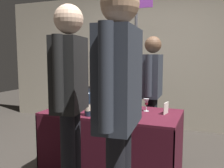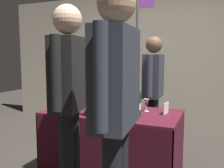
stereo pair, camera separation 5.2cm
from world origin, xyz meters
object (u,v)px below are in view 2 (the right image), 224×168
at_px(display_bottle_0, 88,103).
at_px(vendor_presenter, 104,82).
at_px(tasting_table, 112,131).
at_px(booth_signpost, 137,56).
at_px(wine_glass_near_vendor, 69,99).
at_px(wine_glass_near_taster, 146,103).
at_px(taster_foreground_right, 69,90).
at_px(featured_wine_bottle, 101,102).
at_px(wine_glass_mid, 131,104).

bearing_deg(display_bottle_0, vendor_presenter, 104.79).
bearing_deg(tasting_table, booth_signpost, 92.54).
xyz_separation_m(display_bottle_0, wine_glass_near_vendor, (-0.39, 0.26, -0.03)).
xyz_separation_m(tasting_table, wine_glass_near_taster, (0.35, 0.14, 0.32)).
distance_m(wine_glass_near_taster, taster_foreground_right, 0.98).
xyz_separation_m(tasting_table, featured_wine_bottle, (-0.05, -0.16, 0.34)).
distance_m(tasting_table, vendor_presenter, 0.90).
bearing_deg(vendor_presenter, booth_signpost, 138.33).
bearing_deg(taster_foreground_right, wine_glass_near_taster, -39.16).
distance_m(wine_glass_near_vendor, taster_foreground_right, 0.84).
height_order(tasting_table, wine_glass_mid, wine_glass_mid).
height_order(featured_wine_bottle, display_bottle_0, display_bottle_0).
bearing_deg(wine_glass_mid, taster_foreground_right, -116.02).
xyz_separation_m(vendor_presenter, taster_foreground_right, (0.29, -1.35, 0.08)).
xyz_separation_m(wine_glass_near_vendor, wine_glass_near_taster, (0.89, 0.16, 0.00)).
bearing_deg(vendor_presenter, taster_foreground_right, 10.54).
bearing_deg(wine_glass_near_vendor, tasting_table, 1.69).
bearing_deg(wine_glass_near_taster, tasting_table, -157.80).
relative_size(vendor_presenter, booth_signpost, 0.74).
bearing_deg(booth_signpost, featured_wine_bottle, -90.16).
bearing_deg(taster_foreground_right, wine_glass_near_vendor, 21.82).
relative_size(display_bottle_0, wine_glass_near_taster, 2.18).
distance_m(tasting_table, booth_signpost, 1.34).
bearing_deg(wine_glass_near_taster, vendor_presenter, 145.17).
height_order(wine_glass_near_taster, taster_foreground_right, taster_foreground_right).
relative_size(tasting_table, wine_glass_mid, 10.57).
height_order(wine_glass_mid, wine_glass_near_taster, wine_glass_near_taster).
bearing_deg(booth_signpost, vendor_presenter, -130.03).
bearing_deg(taster_foreground_right, featured_wine_bottle, -16.43).
bearing_deg(taster_foreground_right, booth_signpost, -12.68).
bearing_deg(display_bottle_0, tasting_table, 62.03).
distance_m(featured_wine_bottle, display_bottle_0, 0.15).
xyz_separation_m(tasting_table, booth_signpost, (-0.05, 1.07, 0.81)).
bearing_deg(featured_wine_bottle, wine_glass_mid, 25.94).
relative_size(display_bottle_0, vendor_presenter, 0.19).
bearing_deg(tasting_table, taster_foreground_right, -98.39).
height_order(wine_glass_near_vendor, taster_foreground_right, taster_foreground_right).
bearing_deg(wine_glass_near_vendor, display_bottle_0, -33.76).
distance_m(display_bottle_0, taster_foreground_right, 0.46).
bearing_deg(booth_signpost, wine_glass_near_vendor, -114.32).
relative_size(wine_glass_near_vendor, wine_glass_mid, 0.98).
distance_m(vendor_presenter, taster_foreground_right, 1.39).
distance_m(tasting_table, wine_glass_mid, 0.39).
height_order(featured_wine_bottle, wine_glass_near_vendor, featured_wine_bottle).
xyz_separation_m(vendor_presenter, booth_signpost, (0.35, 0.41, 0.35)).
height_order(tasting_table, taster_foreground_right, taster_foreground_right).
xyz_separation_m(featured_wine_bottle, booth_signpost, (0.00, 1.23, 0.47)).
bearing_deg(vendor_presenter, display_bottle_0, 13.16).
bearing_deg(taster_foreground_right, display_bottle_0, -4.76).
height_order(featured_wine_bottle, wine_glass_near_taster, featured_wine_bottle).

